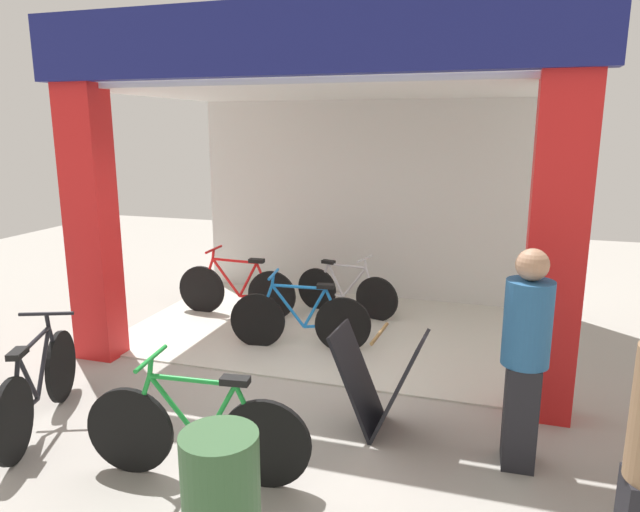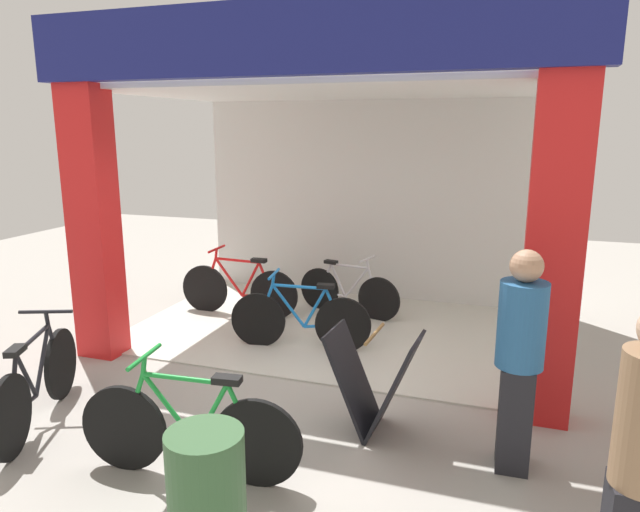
# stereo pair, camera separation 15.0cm
# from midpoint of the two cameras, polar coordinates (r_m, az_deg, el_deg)

# --- Properties ---
(ground_plane) EXTENTS (18.38, 18.38, 0.00)m
(ground_plane) POSITION_cam_midpoint_polar(r_m,az_deg,el_deg) (6.08, -1.80, -12.26)
(ground_plane) COLOR #9E9991
(ground_plane) RESTS_ON ground
(shop_facade) EXTENTS (5.39, 3.57, 3.65)m
(shop_facade) POSITION_cam_midpoint_polar(r_m,az_deg,el_deg) (7.12, 2.82, 7.82)
(shop_facade) COLOR beige
(shop_facade) RESTS_ON ground
(bicycle_inside_0) EXTENTS (1.51, 0.47, 0.85)m
(bicycle_inside_0) POSITION_cam_midpoint_polar(r_m,az_deg,el_deg) (7.97, 3.33, -3.54)
(bicycle_inside_0) COLOR black
(bicycle_inside_0) RESTS_ON ground
(bicycle_inside_1) EXTENTS (1.71, 0.47, 0.94)m
(bicycle_inside_1) POSITION_cam_midpoint_polar(r_m,az_deg,el_deg) (8.01, -7.48, -3.27)
(bicycle_inside_1) COLOR black
(bicycle_inside_1) RESTS_ON ground
(bicycle_inside_2) EXTENTS (1.65, 0.46, 0.92)m
(bicycle_inside_2) POSITION_cam_midpoint_polar(r_m,az_deg,el_deg) (6.76, -1.30, -6.29)
(bicycle_inside_2) COLOR black
(bicycle_inside_2) RESTS_ON ground
(bicycle_parked_0) EXTENTS (1.72, 0.47, 0.95)m
(bicycle_parked_0) POSITION_cam_midpoint_polar(r_m,az_deg,el_deg) (4.51, -11.82, -16.55)
(bicycle_parked_0) COLOR black
(bicycle_parked_0) RESTS_ON ground
(bicycle_parked_1) EXTENTS (0.69, 1.62, 0.95)m
(bicycle_parked_1) POSITION_cam_midpoint_polar(r_m,az_deg,el_deg) (5.65, -25.50, -11.35)
(bicycle_parked_1) COLOR black
(bicycle_parked_1) RESTS_ON ground
(sandwich_board_sign) EXTENTS (0.79, 0.55, 0.91)m
(sandwich_board_sign) POSITION_cam_midpoint_polar(r_m,az_deg,el_deg) (5.01, 6.19, -12.36)
(sandwich_board_sign) COLOR black
(sandwich_board_sign) RESTS_ON ground
(pedestrian_0) EXTENTS (0.36, 0.36, 1.71)m
(pedestrian_0) POSITION_cam_midpoint_polar(r_m,az_deg,el_deg) (4.60, 20.02, -9.43)
(pedestrian_0) COLOR black
(pedestrian_0) RESTS_ON ground
(trash_bin) EXTENTS (0.44, 0.44, 0.93)m
(trash_bin) POSITION_cam_midpoint_polar(r_m,az_deg,el_deg) (3.58, -9.78, -23.39)
(trash_bin) COLOR #335933
(trash_bin) RESTS_ON ground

